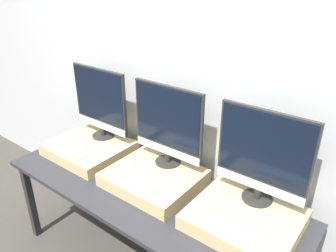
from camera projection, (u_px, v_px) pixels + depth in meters
wall_back at (187, 86)px, 2.20m from camera, size 8.00×0.04×2.60m
workbench at (147, 196)px, 2.17m from camera, size 2.06×0.74×0.72m
wooden_riser_left at (89, 148)px, 2.54m from camera, size 0.58×0.51×0.09m
monitor_left at (100, 102)px, 2.50m from camera, size 0.53×0.18×0.56m
keyboard_left at (68, 152)px, 2.38m from camera, size 0.30×0.10×0.01m
wooden_riser_center at (154, 178)px, 2.17m from camera, size 0.58×0.51×0.09m
monitor_center at (168, 124)px, 2.14m from camera, size 0.53×0.18×0.56m
keyboard_center at (134, 185)px, 2.01m from camera, size 0.30×0.10×0.01m
wooden_riser_right at (244, 219)px, 1.81m from camera, size 0.58×0.51×0.09m
monitor_right at (263, 155)px, 1.78m from camera, size 0.53×0.18×0.56m
keyboard_right at (228, 232)px, 1.65m from camera, size 0.30×0.10×0.01m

